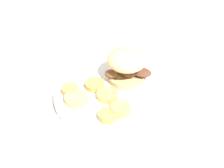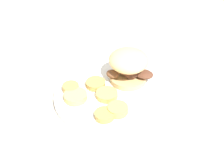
{
  "view_description": "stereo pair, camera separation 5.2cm",
  "coord_description": "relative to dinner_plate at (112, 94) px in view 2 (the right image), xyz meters",
  "views": [
    {
      "loc": [
        0.53,
        -0.26,
        0.51
      ],
      "look_at": [
        0.0,
        0.0,
        0.04
      ],
      "focal_mm": 50.0,
      "sensor_mm": 36.0,
      "label": 1
    },
    {
      "loc": [
        0.55,
        -0.21,
        0.51
      ],
      "look_at": [
        0.0,
        0.0,
        0.04
      ],
      "focal_mm": 50.0,
      "sensor_mm": 36.0,
      "label": 2
    }
  ],
  "objects": [
    {
      "name": "ground_plane",
      "position": [
        0.0,
        0.0,
        -0.01
      ],
      "size": [
        4.0,
        4.0,
        0.0
      ],
      "primitive_type": "plane",
      "color": "#B2A899"
    },
    {
      "name": "dinner_plate",
      "position": [
        0.0,
        0.0,
        0.0
      ],
      "size": [
        0.29,
        0.29,
        0.02
      ],
      "color": "white",
      "rests_on": "ground_plane"
    },
    {
      "name": "sandwich",
      "position": [
        -0.03,
        0.06,
        0.05
      ],
      "size": [
        0.12,
        0.13,
        0.09
      ],
      "color": "tan",
      "rests_on": "dinner_plate"
    },
    {
      "name": "potato_round_0",
      "position": [
        0.01,
        -0.02,
        0.01
      ],
      "size": [
        0.05,
        0.05,
        0.01
      ],
      "primitive_type": "cylinder",
      "color": "tan",
      "rests_on": "dinner_plate"
    },
    {
      "name": "potato_round_1",
      "position": [
        -0.04,
        -0.09,
        0.02
      ],
      "size": [
        0.04,
        0.04,
        0.02
      ],
      "primitive_type": "cylinder",
      "color": "tan",
      "rests_on": "dinner_plate"
    },
    {
      "name": "potato_round_2",
      "position": [
        -0.01,
        -0.09,
        0.02
      ],
      "size": [
        0.06,
        0.06,
        0.02
      ],
      "primitive_type": "cylinder",
      "color": "#DBB766",
      "rests_on": "dinner_plate"
    },
    {
      "name": "potato_round_3",
      "position": [
        0.08,
        -0.05,
        0.01
      ],
      "size": [
        0.04,
        0.04,
        0.01
      ],
      "primitive_type": "cylinder",
      "color": "tan",
      "rests_on": "dinner_plate"
    },
    {
      "name": "potato_round_4",
      "position": [
        -0.04,
        -0.03,
        0.01
      ],
      "size": [
        0.05,
        0.05,
        0.01
      ],
      "primitive_type": "cylinder",
      "color": "tan",
      "rests_on": "dinner_plate"
    },
    {
      "name": "potato_round_5",
      "position": [
        0.07,
        -0.01,
        0.02
      ],
      "size": [
        0.05,
        0.05,
        0.02
      ],
      "primitive_type": "cylinder",
      "color": "tan",
      "rests_on": "dinner_plate"
    },
    {
      "name": "fork",
      "position": [
        -0.17,
        -0.18,
        -0.01
      ],
      "size": [
        0.13,
        0.12,
        0.0
      ],
      "color": "silver",
      "rests_on": "ground_plane"
    }
  ]
}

